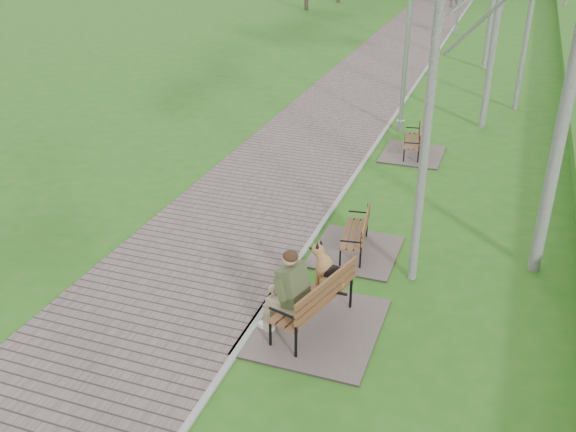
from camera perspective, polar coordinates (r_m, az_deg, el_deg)
name	(u,v)px	position (r m, az deg, el deg)	size (l,w,h in m)	color
walkway	(369,80)	(24.63, 7.23, 11.91)	(3.50, 67.00, 0.04)	#60524E
kerb	(416,84)	(24.32, 11.32, 11.43)	(0.10, 67.00, 0.05)	#999993
bench_main	(308,302)	(10.19, 1.78, -7.65)	(2.04, 2.27, 1.78)	#60524E
bench_second	(354,244)	(12.50, 5.91, -2.50)	(1.60, 1.78, 0.98)	#60524E
bench_third	(412,149)	(17.46, 10.92, 5.89)	(1.56, 1.73, 0.96)	#60524E
lamp_post_second	(407,39)	(18.59, 10.55, 15.17)	(0.22, 0.22, 5.68)	#A0A3A8
pedestrian_near	(439,15)	(34.21, 13.27, 17.00)	(0.60, 0.40, 1.65)	silver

